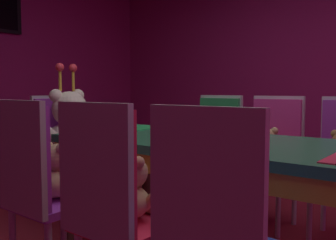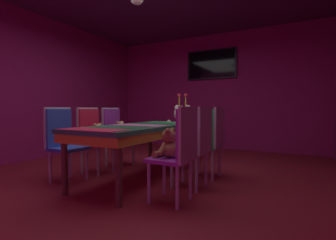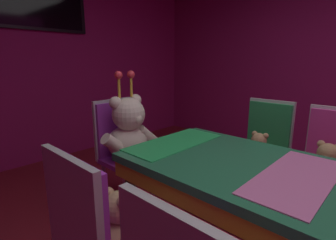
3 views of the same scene
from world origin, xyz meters
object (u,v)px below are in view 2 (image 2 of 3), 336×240
(teddy_right_0, at_px, (168,145))
(teddy_left_2, at_px, (121,131))
(chair_left_1, at_px, (91,133))
(teddy_right_2, at_px, (204,137))
(teddy_left_1, at_px, (99,134))
(king_teddy_bear, at_px, (181,123))
(banquet_table, at_px, (139,132))
(wall_tv, at_px, (211,64))
(teddy_right_1, at_px, (188,140))
(chair_right_2, at_px, (214,135))
(chair_left_0, at_px, (62,136))
(chair_right_1, at_px, (199,139))
(throne_chair, at_px, (185,128))
(chair_right_0, at_px, (181,145))
(chair_left_2, at_px, (114,130))

(teddy_right_0, bearing_deg, teddy_left_2, -35.87)
(chair_left_1, bearing_deg, teddy_right_2, 18.34)
(teddy_left_1, xyz_separation_m, teddy_right_0, (1.46, -0.53, 0.01))
(teddy_right_0, bearing_deg, king_teddy_bear, -68.99)
(banquet_table, xyz_separation_m, wall_tv, (0.00, 3.11, 1.40))
(teddy_left_2, height_order, teddy_right_2, teddy_left_2)
(teddy_right_1, height_order, chair_right_2, chair_right_2)
(chair_left_0, relative_size, teddy_right_2, 3.49)
(chair_right_1, bearing_deg, throne_chair, -60.68)
(teddy_right_2, bearing_deg, throne_chair, -53.73)
(chair_left_1, height_order, teddy_left_1, chair_left_1)
(chair_right_2, bearing_deg, chair_left_1, 16.94)
(teddy_right_1, distance_m, king_teddy_bear, 1.56)
(king_teddy_bear, bearing_deg, throne_chair, 180.00)
(teddy_left_2, relative_size, teddy_right_2, 1.13)
(chair_right_2, distance_m, throne_chair, 1.34)
(chair_left_1, bearing_deg, teddy_left_2, 75.51)
(teddy_right_2, relative_size, king_teddy_bear, 0.36)
(chair_right_2, relative_size, teddy_right_2, 3.49)
(teddy_right_0, distance_m, teddy_right_1, 0.53)
(chair_right_0, relative_size, teddy_right_2, 3.49)
(chair_right_0, height_order, teddy_right_2, chair_right_0)
(teddy_left_1, height_order, teddy_left_2, teddy_left_2)
(chair_left_2, bearing_deg, chair_right_0, -31.11)
(chair_left_0, distance_m, chair_left_1, 0.52)
(teddy_right_2, height_order, wall_tv, wall_tv)
(teddy_right_0, xyz_separation_m, throne_chair, (-0.73, 2.07, 0.01))
(teddy_left_1, relative_size, throne_chair, 0.31)
(banquet_table, distance_m, teddy_left_1, 0.73)
(chair_right_2, bearing_deg, teddy_right_1, 72.73)
(chair_right_2, relative_size, throne_chair, 1.00)
(chair_left_1, distance_m, chair_right_2, 1.83)
(teddy_right_1, bearing_deg, chair_right_0, 106.51)
(chair_left_2, distance_m, throne_chair, 1.34)
(banquet_table, relative_size, king_teddy_bear, 2.56)
(teddy_right_1, bearing_deg, king_teddy_bear, -62.37)
(banquet_table, height_order, teddy_left_1, teddy_left_1)
(chair_left_2, distance_m, teddy_right_1, 1.68)
(banquet_table, distance_m, king_teddy_bear, 1.38)
(chair_left_2, xyz_separation_m, wall_tv, (0.88, 2.57, 1.45))
(chair_right_2, bearing_deg, chair_right_0, 89.64)
(chair_left_1, height_order, chair_left_2, same)
(chair_left_0, bearing_deg, teddy_right_0, -0.07)
(chair_left_0, bearing_deg, throne_chair, 66.89)
(teddy_right_1, bearing_deg, chair_left_0, 18.29)
(chair_left_2, xyz_separation_m, teddy_left_2, (0.14, 0.00, -0.01))
(banquet_table, height_order, throne_chair, throne_chair)
(teddy_left_1, height_order, teddy_right_0, teddy_right_0)
(chair_left_0, relative_size, chair_right_1, 1.00)
(throne_chair, bearing_deg, chair_left_2, -40.94)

